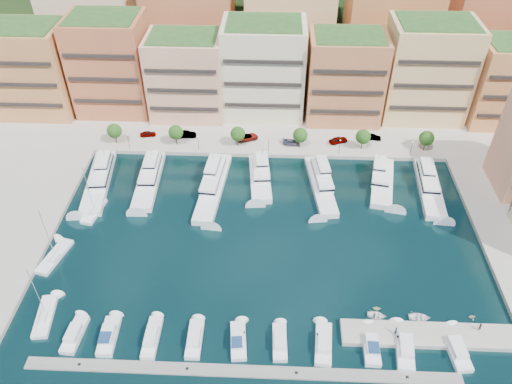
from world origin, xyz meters
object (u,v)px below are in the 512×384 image
(cruiser_1, at_px, (109,336))
(tender_2, at_px, (420,318))
(sailboat_2, at_px, (94,212))
(tender_1, at_px, (377,308))
(cruiser_3, at_px, (195,339))
(car_2, at_px, (247,137))
(tree_4, at_px, (363,137))
(cruiser_2, at_px, (152,338))
(cruiser_8, at_px, (405,347))
(cruiser_9, at_px, (456,349))
(yacht_6, at_px, (429,184))
(tree_3, at_px, (300,135))
(yacht_4, at_px, (321,182))
(person_1, at_px, (480,327))
(tree_5, at_px, (427,138))
(car_3, at_px, (291,142))
(car_1, at_px, (186,134))
(car_4, at_px, (338,140))
(tender_3, at_px, (472,317))
(cruiser_7, at_px, (371,346))
(yacht_3, at_px, (260,175))
(yacht_2, at_px, (214,183))
(cruiser_5, at_px, (280,342))
(lamppost_0, at_px, (128,139))
(tender_0, at_px, (377,316))
(car_5, at_px, (373,137))
(sailboat_1, at_px, (55,257))
(lamppost_4, at_px, (412,146))
(cruiser_0, at_px, (75,335))
(car_0, at_px, (148,134))
(yacht_5, at_px, (382,179))
(lamppost_3, at_px, (340,144))
(tree_1, at_px, (176,132))
(lamppost_1, at_px, (198,141))
(sailboat_0, at_px, (45,317))
(yacht_0, at_px, (99,178))
(cruiser_4, at_px, (238,341))
(tree_2, at_px, (238,134))

(cruiser_1, distance_m, tender_2, 55.27)
(sailboat_2, bearing_deg, tender_1, -21.88)
(cruiser_3, xyz_separation_m, car_2, (5.73, 61.03, 1.26))
(tree_4, bearing_deg, sailboat_2, -157.32)
(cruiser_2, xyz_separation_m, cruiser_8, (43.46, -0.01, -0.00))
(tree_4, distance_m, cruiser_8, 58.25)
(cruiser_9, bearing_deg, yacht_6, 83.54)
(tree_3, bearing_deg, yacht_4, -72.06)
(cruiser_3, relative_size, tender_2, 1.98)
(cruiser_3, relative_size, person_1, 4.60)
(tree_5, height_order, cruiser_2, tree_5)
(tree_4, height_order, car_3, tree_4)
(car_1, distance_m, car_4, 40.30)
(tender_3, distance_m, car_4, 57.29)
(tree_3, distance_m, cruiser_7, 59.26)
(sailboat_2, distance_m, car_1, 33.99)
(yacht_3, relative_size, tender_3, 12.42)
(yacht_2, distance_m, cruiser_5, 45.02)
(lamppost_0, bearing_deg, tender_0, -40.99)
(cruiser_1, xyz_separation_m, car_5, (54.04, 62.57, 1.12))
(sailboat_1, bearing_deg, lamppost_4, 25.65)
(tree_3, relative_size, car_1, 1.11)
(cruiser_0, height_order, car_0, car_0)
(yacht_5, bearing_deg, cruiser_1, -139.97)
(lamppost_4, xyz_separation_m, tender_0, (-15.23, -49.34, -3.47))
(lamppost_3, height_order, cruiser_8, lamppost_3)
(cruiser_8, relative_size, tender_2, 2.43)
(tree_1, relative_size, tree_5, 1.00)
(yacht_4, bearing_deg, yacht_6, 0.49)
(car_2, distance_m, car_5, 33.31)
(lamppost_1, height_order, sailboat_0, sailboat_0)
(cruiser_1, relative_size, tender_1, 5.05)
(tender_0, bearing_deg, tender_3, -80.00)
(lamppost_0, distance_m, car_1, 15.26)
(yacht_0, xyz_separation_m, yacht_2, (27.59, -0.87, 0.00))
(yacht_6, bearing_deg, yacht_3, 177.34)
(yacht_3, relative_size, cruiser_4, 2.30)
(cruiser_0, relative_size, car_2, 1.33)
(yacht_0, xyz_separation_m, car_1, (18.26, 18.64, 0.63))
(yacht_0, xyz_separation_m, car_4, (58.55, 17.72, 0.63))
(sailboat_2, xyz_separation_m, person_1, (76.48, -28.18, 1.52))
(yacht_0, distance_m, person_1, 87.50)
(yacht_2, height_order, cruiser_7, yacht_2)
(tree_2, bearing_deg, cruiser_0, -112.88)
(tree_1, height_order, yacht_3, tree_1)
(cruiser_9, xyz_separation_m, tender_1, (-12.25, 8.05, -0.14))
(cruiser_4, bearing_deg, car_0, 114.80)
(car_3, bearing_deg, cruiser_5, -174.47)
(yacht_4, bearing_deg, car_2, 136.53)
(cruiser_8, bearing_deg, cruiser_9, 0.04)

